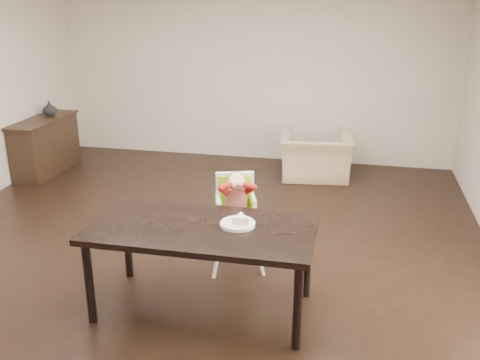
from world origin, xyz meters
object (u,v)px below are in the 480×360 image
object	(u,v)px
high_chair	(236,200)
armchair	(316,149)
dining_table	(202,235)
sideboard	(46,145)

from	to	relation	value
high_chair	armchair	world-z (taller)	high_chair
dining_table	armchair	bearing A→B (deg)	79.60
armchair	sideboard	xyz separation A→B (m)	(-3.82, -0.56, -0.03)
high_chair	sideboard	distance (m)	3.92
dining_table	high_chair	xyz separation A→B (m)	(0.10, 0.81, -0.00)
dining_table	armchair	world-z (taller)	armchair
dining_table	high_chair	size ratio (longest dim) A/B	1.90
dining_table	high_chair	bearing A→B (deg)	82.96
sideboard	dining_table	bearing A→B (deg)	-42.64
sideboard	armchair	bearing A→B (deg)	8.40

